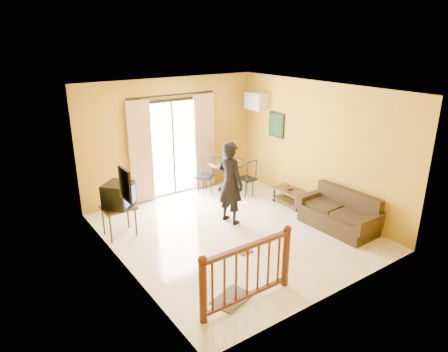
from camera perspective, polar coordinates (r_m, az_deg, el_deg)
ground at (r=8.05m, az=1.37°, el=-7.91°), size 5.00×5.00×0.00m
room_shell at (r=7.41m, az=1.48°, el=3.83°), size 5.00×5.00×5.00m
balcony_door at (r=9.55m, az=-7.24°, el=4.09°), size 2.25×0.14×2.46m
tv_table at (r=7.96m, az=-14.84°, el=-4.76°), size 0.60×0.50×0.60m
television at (r=7.84m, az=-14.80°, el=-2.62°), size 0.70×0.70×0.47m
picture_left at (r=6.28m, az=-13.93°, el=-1.20°), size 0.05×0.42×0.52m
dining_table at (r=9.86m, az=0.44°, el=1.18°), size 0.91×0.91×0.76m
water_jug at (r=9.84m, az=0.25°, el=2.96°), size 0.15×0.15×0.28m
serving_tray at (r=9.81m, az=1.50°, el=2.12°), size 0.33×0.28×0.02m
dining_chairs at (r=9.77m, az=0.17°, el=-2.73°), size 1.21×1.22×0.95m
air_conditioner at (r=10.08m, az=4.58°, el=10.62°), size 0.31×0.60×0.40m
botanical_print at (r=9.77m, az=7.50°, el=7.24°), size 0.05×0.50×0.60m
coffee_table at (r=9.26m, az=9.50°, el=-2.68°), size 0.46×0.83×0.37m
bowl at (r=9.24m, az=9.34°, el=-1.72°), size 0.23×0.23×0.05m
sofa at (r=8.40m, az=16.18°, el=-5.33°), size 0.78×1.62×0.77m
standing_person at (r=8.12m, az=0.91°, el=-0.97°), size 0.53×0.70×1.73m
stair_balustrade at (r=5.85m, az=3.36°, el=-13.08°), size 1.63×0.13×1.04m
doormat at (r=6.21m, az=1.15°, el=-17.08°), size 0.69×0.56×0.02m
sandals at (r=7.36m, az=2.78°, el=-10.66°), size 0.29×0.26×0.03m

